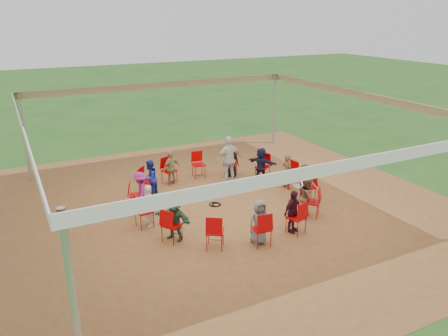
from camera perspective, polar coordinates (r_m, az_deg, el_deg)
name	(u,v)px	position (r m, az deg, el deg)	size (l,w,h in m)	color
ground	(224,205)	(13.16, 0.06, -4.85)	(80.00, 80.00, 0.00)	#234F18
dirt_patch	(224,205)	(13.16, 0.06, -4.83)	(13.00, 13.00, 0.00)	brown
tent	(224,128)	(12.37, 0.06, 5.21)	(10.33, 10.33, 3.00)	#B2B2B7
chair_0	(308,187)	(13.54, 10.91, -2.43)	(0.42, 0.44, 0.90)	#B20002
chair_1	(290,175)	(14.46, 8.59, -0.86)	(0.42, 0.44, 0.90)	#B20002
chair_2	(263,167)	(15.10, 5.07, 0.18)	(0.42, 0.44, 0.90)	#B20002
chair_3	(231,163)	(15.38, 0.92, 0.61)	(0.42, 0.44, 0.90)	#B20002
chair_4	(199,165)	(15.26, -3.34, 0.43)	(0.42, 0.44, 0.90)	#B20002
chair_5	(169,171)	(14.76, -7.18, -0.37)	(0.42, 0.44, 0.90)	#B20002
chair_6	(147,181)	(13.93, -10.05, -1.74)	(0.42, 0.44, 0.90)	#B20002
chair_7	(137,196)	(12.92, -11.34, -3.57)	(0.42, 0.44, 0.90)	#B20002
chair_8	(144,211)	(11.88, -10.39, -5.61)	(0.42, 0.44, 0.90)	#B20002
chair_9	(172,225)	(11.05, -6.84, -7.40)	(0.42, 0.44, 0.90)	#B20002
chair_10	(215,232)	(10.66, -1.18, -8.32)	(0.42, 0.44, 0.90)	#B20002
chair_11	(261,229)	(10.84, 4.90, -7.91)	(0.42, 0.44, 0.90)	#B20002
chair_12	(296,217)	(11.51, 9.41, -6.39)	(0.42, 0.44, 0.90)	#B20002
chair_13	(312,202)	(12.50, 11.38, -4.38)	(0.42, 0.44, 0.90)	#B20002
person_seated_0	(304,183)	(13.46, 10.46, -1.93)	(0.75, 0.37, 1.15)	#3A0F1E
person_seated_1	(287,171)	(14.34, 8.26, -0.45)	(0.42, 0.28, 1.15)	brown
person_seated_2	(261,164)	(14.96, 4.88, 0.53)	(1.07, 0.40, 1.15)	#161639
person_seated_3	(231,161)	(15.22, 0.88, 0.94)	(0.56, 0.32, 1.15)	black
person_seated_4	(171,168)	(14.62, -6.90, 0.01)	(0.68, 0.35, 1.15)	#938C5E
person_seated_5	(150,178)	(13.83, -9.64, -1.29)	(0.56, 0.32, 1.15)	navy
person_seated_6	(141,191)	(12.86, -10.84, -3.00)	(0.75, 0.37, 1.15)	#8A1E6F
person_seated_7	(148,206)	(11.87, -9.90, -4.90)	(0.42, 0.28, 1.15)	#B4B09F
person_seated_8	(174,218)	(11.08, -6.49, -6.55)	(1.07, 0.40, 1.15)	#274E38
person_seated_9	(259,222)	(10.87, 4.64, -7.02)	(0.56, 0.32, 1.15)	slate
person_seated_10	(293,211)	(11.52, 8.96, -5.62)	(0.68, 0.35, 1.15)	#3A0F1E
person_seated_11	(308,197)	(12.45, 10.87, -3.76)	(0.56, 0.32, 1.15)	brown
standing_person	(229,160)	(14.59, 0.69, 1.09)	(0.95, 0.49, 1.63)	silver
cable_coil	(215,204)	(13.14, -1.13, -4.79)	(0.41, 0.41, 0.03)	black
laptop	(299,184)	(13.42, 9.82, -2.07)	(0.37, 0.42, 0.24)	#B7B7BC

